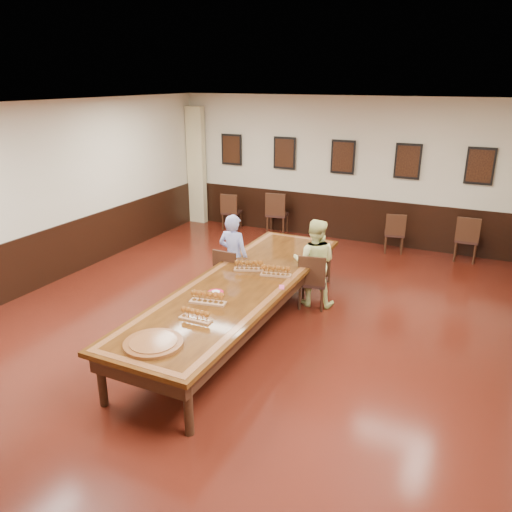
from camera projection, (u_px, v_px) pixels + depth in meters
The scene contains 23 objects.
floor at pixel (242, 329), 7.48m from camera, with size 8.00×10.00×0.02m, color black.
ceiling at pixel (239, 106), 6.39m from camera, with size 8.00×10.00×0.02m, color white.
wall_back at pixel (343, 170), 11.19m from camera, with size 8.00×0.02×3.20m, color beige.
wall_left at pixel (34, 198), 8.57m from camera, with size 0.02×10.00×3.20m, color beige.
chair_man at pixel (231, 274), 8.33m from camera, with size 0.43×0.47×0.92m, color black, non-canonical shape.
chair_woman at pixel (313, 280), 8.06m from camera, with size 0.44×0.48×0.93m, color black, non-canonical shape.
spare_chair_a at pixel (232, 211), 12.31m from camera, with size 0.42×0.46×0.91m, color black, non-canonical shape.
spare_chair_b at pixel (277, 213), 11.91m from camera, with size 0.48×0.52×1.02m, color black, non-canonical shape.
spare_chair_c at pixel (395, 232), 10.65m from camera, with size 0.41×0.45×0.88m, color black, non-canonical shape.
spare_chair_d at pixel (467, 238), 10.13m from camera, with size 0.45×0.49×0.95m, color black, non-canonical shape.
person_man at pixel (233, 257), 8.32m from camera, with size 0.53×0.35×1.46m, color #4B58BD.
person_woman at pixel (314, 263), 8.06m from camera, with size 0.72×0.56×1.46m, color #E8EE95.
pink_phone at pixel (282, 287), 7.05m from camera, with size 0.07×0.14×0.01m, color #CB4376.
curtain at pixel (197, 166), 12.61m from camera, with size 0.45×0.18×2.90m, color #C1BA85.
wainscoting at pixel (241, 298), 7.30m from camera, with size 8.00×10.00×1.00m.
conference_table at pixel (241, 291), 7.27m from camera, with size 1.40×5.00×0.76m.
posters at pixel (343, 157), 11.02m from camera, with size 6.14×0.04×0.74m.
flight_a at pixel (249, 266), 7.65m from camera, with size 0.48×0.30×0.17m.
flight_b at pixel (276, 271), 7.44m from camera, with size 0.48×0.25×0.17m.
flight_c at pixel (208, 298), 6.52m from camera, with size 0.50×0.23×0.18m.
flight_d at pixel (195, 315), 6.07m from camera, with size 0.42×0.13×0.16m.
red_plate_grp at pixel (216, 292), 6.86m from camera, with size 0.22×0.22×0.03m.
carved_platter at pixel (153, 343), 5.52m from camera, with size 0.70×0.70×0.05m.
Camera 1 is at (3.09, -5.92, 3.55)m, focal length 35.00 mm.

